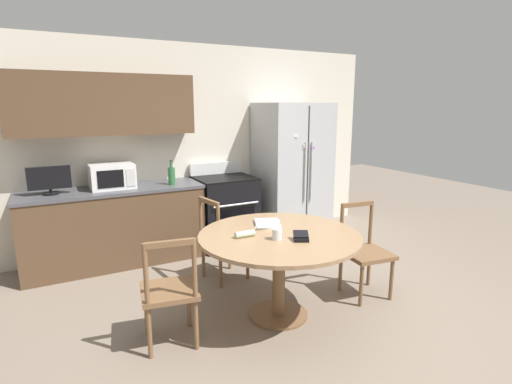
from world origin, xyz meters
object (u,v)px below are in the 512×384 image
object	(u,v)px
countertop_tv	(49,179)
dining_chair_far	(223,240)
dining_chair_left	(170,292)
wallet	(301,237)
dining_chair_right	(365,252)
counter_bottle	(172,175)
candle_glass	(277,235)
oven_range	(225,211)
refrigerator	(292,171)
microwave	(112,176)

from	to	relation	value
countertop_tv	dining_chair_far	world-z (taller)	countertop_tv
dining_chair_left	wallet	bearing A→B (deg)	-4.21
countertop_tv	dining_chair_right	bearing A→B (deg)	-36.87
dining_chair_left	counter_bottle	bearing A→B (deg)	81.82
dining_chair_left	candle_glass	bearing A→B (deg)	0.08
wallet	dining_chair_far	bearing A→B (deg)	99.42
dining_chair_left	candle_glass	world-z (taller)	dining_chair_left
dining_chair_far	dining_chair_left	size ratio (longest dim) A/B	1.00
dining_chair_far	dining_chair_left	bearing A→B (deg)	-52.31
oven_range	counter_bottle	bearing A→B (deg)	-175.00
countertop_tv	oven_range	bearing A→B (deg)	-0.49
dining_chair_far	oven_range	bearing A→B (deg)	145.16
refrigerator	microwave	size ratio (longest dim) A/B	3.88
microwave	wallet	distance (m)	2.48
countertop_tv	wallet	xyz separation A→B (m)	(1.75, -2.15, -0.28)
oven_range	microwave	world-z (taller)	microwave
oven_range	countertop_tv	size ratio (longest dim) A/B	2.54
counter_bottle	candle_glass	bearing A→B (deg)	-81.68
candle_glass	wallet	distance (m)	0.19
oven_range	countertop_tv	xyz separation A→B (m)	(-2.02, 0.02, 0.60)
oven_range	microwave	xyz separation A→B (m)	(-1.38, 0.06, 0.57)
refrigerator	counter_bottle	bearing A→B (deg)	-179.90
microwave	wallet	bearing A→B (deg)	-63.24
dining_chair_right	microwave	bearing A→B (deg)	-38.56
oven_range	microwave	size ratio (longest dim) A/B	2.25
dining_chair_far	wallet	size ratio (longest dim) A/B	5.36
microwave	dining_chair_far	bearing A→B (deg)	-48.54
counter_bottle	candle_glass	world-z (taller)	counter_bottle
counter_bottle	candle_glass	distance (m)	2.00
dining_chair_far	wallet	world-z (taller)	dining_chair_far
counter_bottle	dining_chair_left	size ratio (longest dim) A/B	0.33
dining_chair_far	wallet	distance (m)	1.23
counter_bottle	dining_chair_left	bearing A→B (deg)	-107.74
counter_bottle	wallet	size ratio (longest dim) A/B	1.75
countertop_tv	wallet	distance (m)	2.79
oven_range	candle_glass	distance (m)	2.10
refrigerator	dining_chair_right	world-z (taller)	refrigerator
oven_range	dining_chair_right	xyz separation A→B (m)	(0.62, -1.96, -0.03)
refrigerator	counter_bottle	world-z (taller)	refrigerator
candle_glass	dining_chair_left	bearing A→B (deg)	170.52
countertop_tv	dining_chair_far	distance (m)	1.95
refrigerator	oven_range	xyz separation A→B (m)	(-1.00, 0.06, -0.46)
refrigerator	wallet	world-z (taller)	refrigerator
refrigerator	dining_chair_left	size ratio (longest dim) A/B	2.07
oven_range	dining_chair_left	bearing A→B (deg)	-124.59
countertop_tv	dining_chair_far	size ratio (longest dim) A/B	0.47
dining_chair_far	dining_chair_right	distance (m)	1.46
refrigerator	countertop_tv	xyz separation A→B (m)	(-3.02, 0.08, 0.13)
counter_bottle	countertop_tv	bearing A→B (deg)	176.48
microwave	oven_range	bearing A→B (deg)	-2.58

